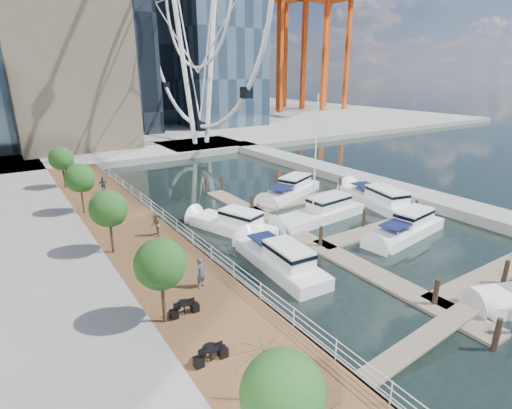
{
  "coord_description": "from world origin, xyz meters",
  "views": [
    {
      "loc": [
        -17.2,
        -13.36,
        13.31
      ],
      "look_at": [
        -0.24,
        12.35,
        3.0
      ],
      "focal_mm": 28.0,
      "sensor_mm": 36.0,
      "label": 1
    }
  ],
  "objects": [
    {
      "name": "street_trees",
      "position": [
        -11.4,
        14.0,
        4.29
      ],
      "size": [
        2.6,
        42.6,
        4.6
      ],
      "color": "#3F2B1C",
      "rests_on": "ground"
    },
    {
      "name": "moored_yachts",
      "position": [
        6.97,
        11.94,
        0.0
      ],
      "size": [
        21.67,
        31.11,
        11.5
      ],
      "color": "silver",
      "rests_on": "ground"
    },
    {
      "name": "ground",
      "position": [
        0.0,
        0.0,
        0.0
      ],
      "size": [
        520.0,
        520.0,
        0.0
      ],
      "primitive_type": "plane",
      "color": "black",
      "rests_on": "ground"
    },
    {
      "name": "boardwalk",
      "position": [
        -9.0,
        15.0,
        0.5
      ],
      "size": [
        6.0,
        60.0,
        1.0
      ],
      "primitive_type": "cube",
      "color": "brown",
      "rests_on": "ground"
    },
    {
      "name": "seawall",
      "position": [
        -6.0,
        15.0,
        0.5
      ],
      "size": [
        0.25,
        60.0,
        1.0
      ],
      "primitive_type": "cube",
      "color": "#595954",
      "rests_on": "ground"
    },
    {
      "name": "land_far",
      "position": [
        0.0,
        102.0,
        0.5
      ],
      "size": [
        200.0,
        114.0,
        1.0
      ],
      "primitive_type": "cube",
      "color": "gray",
      "rests_on": "ground"
    },
    {
      "name": "pedestrian_far",
      "position": [
        -8.32,
        29.43,
        1.88
      ],
      "size": [
        1.1,
        0.89,
        1.75
      ],
      "primitive_type": "imported",
      "rotation": [
        0.0,
        0.0,
        2.6
      ],
      "color": "#384046",
      "rests_on": "boardwalk"
    },
    {
      "name": "breakwater",
      "position": [
        20.0,
        20.0,
        0.5
      ],
      "size": [
        4.0,
        60.0,
        1.0
      ],
      "primitive_type": "cube",
      "color": "gray",
      "rests_on": "ground"
    },
    {
      "name": "port_cranes",
      "position": [
        67.67,
        95.67,
        20.0
      ],
      "size": [
        40.0,
        52.0,
        38.0
      ],
      "color": "#D84C14",
      "rests_on": "ground"
    },
    {
      "name": "railing",
      "position": [
        -6.1,
        15.0,
        1.52
      ],
      "size": [
        0.1,
        60.0,
        1.05
      ],
      "primitive_type": null,
      "color": "white",
      "rests_on": "boardwalk"
    },
    {
      "name": "floating_docks",
      "position": [
        7.97,
        9.98,
        0.49
      ],
      "size": [
        16.0,
        34.0,
        2.6
      ],
      "color": "#6D6051",
      "rests_on": "ground"
    },
    {
      "name": "pier",
      "position": [
        14.0,
        52.0,
        0.5
      ],
      "size": [
        14.0,
        12.0,
        1.0
      ],
      "primitive_type": "cube",
      "color": "gray",
      "rests_on": "ground"
    },
    {
      "name": "pedestrian_mid",
      "position": [
        -7.78,
        15.12,
        1.93
      ],
      "size": [
        0.78,
        0.96,
        1.85
      ],
      "primitive_type": "imported",
      "rotation": [
        0.0,
        0.0,
        -1.66
      ],
      "color": "#826759",
      "rests_on": "boardwalk"
    },
    {
      "name": "cafe_tables",
      "position": [
        -10.4,
        -2.0,
        1.37
      ],
      "size": [
        2.5,
        13.7,
        0.74
      ],
      "color": "black",
      "rests_on": "ground"
    },
    {
      "name": "yacht_foreground",
      "position": [
        10.63,
        5.74,
        0.0
      ],
      "size": [
        9.58,
        3.75,
        2.15
      ],
      "primitive_type": null,
      "rotation": [
        0.0,
        0.0,
        1.71
      ],
      "color": "white",
      "rests_on": "ground"
    },
    {
      "name": "pedestrian_near",
      "position": [
        -8.28,
        6.11,
        1.95
      ],
      "size": [
        0.82,
        0.71,
        1.9
      ],
      "primitive_type": "imported",
      "rotation": [
        0.0,
        0.0,
        0.45
      ],
      "color": "#4B4D64",
      "rests_on": "boardwalk"
    }
  ]
}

